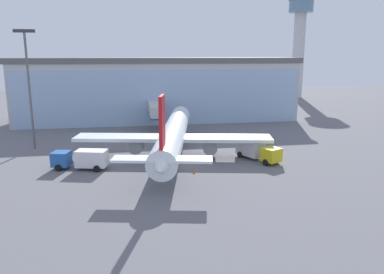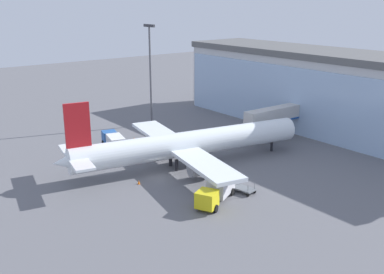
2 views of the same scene
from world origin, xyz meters
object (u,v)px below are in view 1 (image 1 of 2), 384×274
(apron_light_mast, at_px, (29,80))
(airplane, at_px, (174,134))
(jet_bridge, at_px, (154,109))
(safety_cone_wingtip, at_px, (70,158))
(safety_cone_nose, at_px, (194,171))
(fuel_truck, at_px, (257,150))
(catering_truck, at_px, (82,159))
(control_tower, at_px, (299,36))
(baggage_cart, at_px, (249,149))

(apron_light_mast, xyz_separation_m, airplane, (21.96, -8.31, -7.89))
(jet_bridge, xyz_separation_m, safety_cone_wingtip, (-13.91, -20.85, -3.88))
(apron_light_mast, height_order, safety_cone_nose, apron_light_mast)
(apron_light_mast, distance_m, safety_cone_wingtip, 15.06)
(apron_light_mast, distance_m, airplane, 24.77)
(fuel_truck, bearing_deg, safety_cone_nose, -91.53)
(catering_truck, relative_size, fuel_truck, 1.01)
(control_tower, xyz_separation_m, catering_truck, (-65.91, -75.82, -19.92))
(fuel_truck, height_order, baggage_cart, fuel_truck)
(apron_light_mast, distance_m, safety_cone_nose, 31.18)
(jet_bridge, bearing_deg, catering_truck, 156.74)
(fuel_truck, distance_m, baggage_cart, 4.42)
(airplane, xyz_separation_m, safety_cone_wingtip, (-15.28, 0.38, -3.03))
(fuel_truck, distance_m, safety_cone_wingtip, 27.39)
(jet_bridge, distance_m, control_tower, 75.69)
(jet_bridge, bearing_deg, apron_light_mast, 122.96)
(apron_light_mast, xyz_separation_m, safety_cone_wingtip, (6.68, -7.93, -10.92))
(jet_bridge, height_order, apron_light_mast, apron_light_mast)
(control_tower, xyz_separation_m, airplane, (-52.92, -71.08, -18.08))
(baggage_cart, distance_m, safety_cone_wingtip, 27.19)
(control_tower, bearing_deg, jet_bridge, -137.43)
(safety_cone_nose, distance_m, safety_cone_wingtip, 19.27)
(catering_truck, relative_size, baggage_cart, 2.51)
(control_tower, distance_m, fuel_truck, 88.24)
(airplane, height_order, catering_truck, airplane)
(catering_truck, xyz_separation_m, baggage_cart, (24.90, 4.70, -0.97))
(control_tower, relative_size, catering_truck, 4.42)
(apron_light_mast, bearing_deg, fuel_truck, -20.61)
(baggage_cart, bearing_deg, catering_truck, -179.07)
(control_tower, height_order, apron_light_mast, control_tower)
(fuel_truck, xyz_separation_m, safety_cone_wingtip, (-26.95, 4.72, -1.19))
(control_tower, bearing_deg, catering_truck, -131.00)
(fuel_truck, bearing_deg, catering_truck, -115.34)
(jet_bridge, relative_size, baggage_cart, 4.86)
(apron_light_mast, bearing_deg, safety_cone_wingtip, -49.88)
(jet_bridge, relative_size, safety_cone_wingtip, 26.78)
(jet_bridge, relative_size, fuel_truck, 1.96)
(jet_bridge, bearing_deg, baggage_cart, -147.16)
(catering_truck, bearing_deg, safety_cone_nose, 177.88)
(apron_light_mast, relative_size, safety_cone_wingtip, 34.36)
(baggage_cart, bearing_deg, safety_cone_nose, -148.87)
(airplane, distance_m, safety_cone_nose, 9.62)
(airplane, relative_size, baggage_cart, 12.59)
(apron_light_mast, xyz_separation_m, fuel_truck, (33.63, -12.65, -9.73))
(catering_truck, bearing_deg, airplane, -145.77)
(airplane, bearing_deg, control_tower, -25.12)
(fuel_truck, relative_size, baggage_cart, 2.48)
(jet_bridge, relative_size, airplane, 0.39)
(apron_light_mast, height_order, safety_cone_wingtip, apron_light_mast)
(baggage_cart, bearing_deg, safety_cone_wingtip, 169.37)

